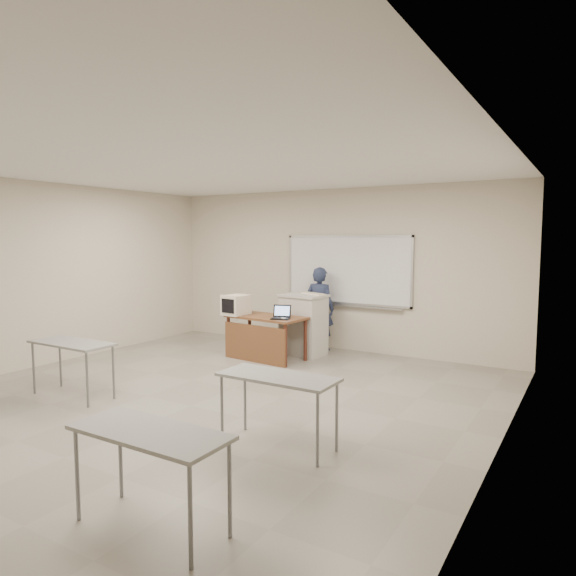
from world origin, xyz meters
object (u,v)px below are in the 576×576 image
Objects in this scene: mouse at (283,318)px; instructor_desk at (263,329)px; podium at (303,325)px; laptop at (282,316)px; crt_monitor at (236,305)px; whiteboard at (347,271)px; presenter at (320,309)px; keyboard at (313,294)px.

instructor_desk is at bearing 144.71° from mouse.
laptop is (-0.00, -0.73, 0.26)m from podium.
whiteboard is at bearing 51.96° from crt_monitor.
podium reaches higher than laptop.
presenter reaches higher than crt_monitor.
whiteboard is at bearing 53.15° from laptop.
mouse is at bearing -78.19° from podium.
podium is 0.83m from mouse.
whiteboard reaches higher than instructor_desk.
whiteboard is 5.18× the size of keyboard.
mouse is at bearing 1.86° from crt_monitor.
presenter is at bearing 122.09° from keyboard.
laptop is 0.87m from keyboard.
instructor_desk is 1.26× the size of podium.
crt_monitor is at bearing -173.04° from instructor_desk.
podium is 0.70× the size of presenter.
podium is 10.52× the size of mouse.
mouse is 0.07× the size of presenter.
whiteboard reaches higher than presenter.
whiteboard is at bearing 64.28° from instructor_desk.
laptop is 1.25m from presenter.
podium is 2.56× the size of crt_monitor.
keyboard is (0.08, 0.88, 0.33)m from mouse.
whiteboard reaches higher than podium.
mouse is 0.94m from keyboard.
podium is 3.64× the size of laptop.
instructor_desk is 4.59× the size of laptop.
crt_monitor is 4.12× the size of mouse.
keyboard is at bearing 99.96° from presenter.
presenter is (0.05, 1.25, -0.03)m from laptop.
presenter is (0.05, 0.52, 0.23)m from podium.
instructor_desk is 0.88× the size of presenter.
laptop is at bearing 5.93° from crt_monitor.
mouse is at bearing -75.39° from keyboard.
crt_monitor reaches higher than mouse.
keyboard reaches higher than laptop.
presenter is (-0.02, 1.32, 0.01)m from mouse.
whiteboard is 1.77m from mouse.
podium is 2.27× the size of keyboard.
mouse is at bearing -105.11° from whiteboard.
crt_monitor is 1.42× the size of laptop.
presenter is at bearing 66.26° from mouse.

